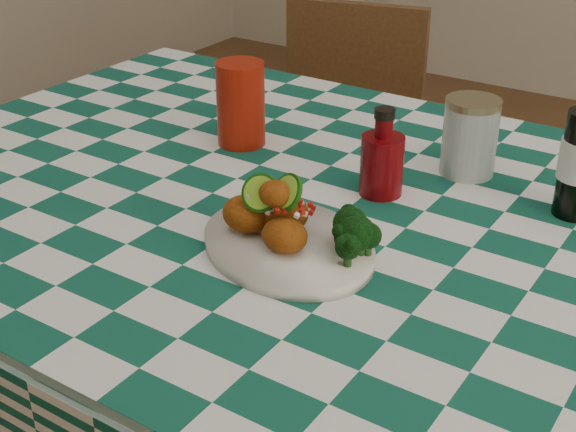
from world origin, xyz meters
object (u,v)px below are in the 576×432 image
Objects in this scene: red_tumbler at (241,104)px; wooden_chair_left at (333,175)px; fried_chicken_pile at (279,210)px; plate at (288,245)px; dining_table at (337,409)px; ketchup_bottle at (383,152)px; mason_jar at (470,137)px.

red_tumbler reaches higher than wooden_chair_left.
wooden_chair_left is (-0.45, 0.92, -0.42)m from fried_chicken_pile.
plate is at bearing -44.29° from red_tumbler.
plate is (-0.00, -0.15, 0.40)m from dining_table.
plate is 1.94× the size of ketchup_bottle.
fried_chicken_pile reaches higher than wooden_chair_left.
ketchup_bottle is (0.04, 0.23, 0.01)m from fried_chicken_pile.
ketchup_bottle is (0.31, -0.04, -0.00)m from red_tumbler.
wooden_chair_left reaches higher than plate.
fried_chicken_pile is at bearing -76.67° from wooden_chair_left.
dining_table is at bearing -71.40° from wooden_chair_left.
wooden_chair_left is at bearing 125.18° from ketchup_bottle.
mason_jar reaches higher than wooden_chair_left.
fried_chicken_pile is 0.95× the size of ketchup_bottle.
wooden_chair_left is (-0.48, 0.69, -0.43)m from ketchup_bottle.
dining_table is 0.43m from plate.
dining_table is 0.56m from red_tumbler.
plate is 0.40m from mason_jar.
mason_jar reaches higher than plate.
ketchup_bottle reaches higher than plate.
ketchup_bottle is 0.17m from mason_jar.
dining_table is at bearing 88.35° from plate.
fried_chicken_pile is at bearing -107.38° from mason_jar.
plate is 1.09m from wooden_chair_left.
fried_chicken_pile is 1.04× the size of mason_jar.
fried_chicken_pile is 0.16× the size of wooden_chair_left.
mason_jar is (0.08, 0.15, -0.01)m from ketchup_bottle.
mason_jar reaches higher than fried_chicken_pile.
dining_table is 12.40× the size of fried_chicken_pile.
fried_chicken_pile is at bearing 180.00° from plate.
wooden_chair_left is at bearing 121.27° from dining_table.
wooden_chair_left is at bearing 105.55° from red_tumbler.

